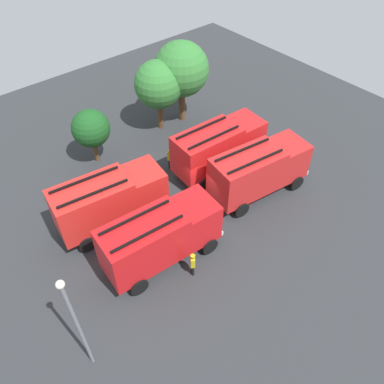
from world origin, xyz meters
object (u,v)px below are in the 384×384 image
(traffic_cone_1, at_px, (167,220))
(lamppost, at_px, (76,321))
(tree_1, at_px, (158,85))
(traffic_cone_0, at_px, (100,193))
(firefighter_0, at_px, (170,158))
(firefighter_1, at_px, (193,263))
(firefighter_2, at_px, (264,132))
(tree_2, at_px, (181,69))
(tree_0, at_px, (91,129))
(fire_truck_0, at_px, (160,236))
(fire_truck_2, at_px, (110,199))
(fire_truck_1, at_px, (259,169))
(fire_truck_3, at_px, (219,146))

(traffic_cone_1, distance_m, lamppost, 10.28)
(tree_1, distance_m, traffic_cone_0, 9.97)
(firefighter_0, distance_m, firefighter_1, 9.53)
(firefighter_0, height_order, lamppost, lamppost)
(firefighter_1, bearing_deg, traffic_cone_1, 108.85)
(firefighter_2, distance_m, tree_2, 8.30)
(tree_1, relative_size, traffic_cone_1, 8.58)
(firefighter_2, relative_size, lamppost, 0.24)
(tree_0, distance_m, tree_1, 6.53)
(fire_truck_0, xyz_separation_m, lamppost, (-6.34, -2.72, 1.98))
(firefighter_1, height_order, tree_2, tree_2)
(tree_2, bearing_deg, fire_truck_2, -149.73)
(firefighter_2, distance_m, traffic_cone_1, 11.60)
(tree_2, bearing_deg, firefighter_0, -136.66)
(traffic_cone_0, xyz_separation_m, lamppost, (-6.25, -9.71, 3.78))
(fire_truck_1, relative_size, firefighter_2, 4.30)
(tree_1, xyz_separation_m, lamppost, (-14.60, -13.76, 0.12))
(firefighter_0, relative_size, tree_1, 0.29)
(traffic_cone_0, height_order, lamppost, lamppost)
(firefighter_2, xyz_separation_m, lamppost, (-19.70, -6.72, 3.15))
(firefighter_0, relative_size, traffic_cone_1, 2.50)
(fire_truck_1, relative_size, firefighter_0, 4.30)
(tree_1, bearing_deg, fire_truck_3, -90.18)
(tree_0, xyz_separation_m, traffic_cone_1, (0.12, -8.69, -2.59))
(firefighter_1, distance_m, tree_0, 12.92)
(fire_truck_2, bearing_deg, firefighter_2, 6.43)
(fire_truck_2, xyz_separation_m, firefighter_2, (14.00, -0.37, -1.18))
(fire_truck_2, xyz_separation_m, traffic_cone_0, (0.55, 2.62, -1.80))
(tree_0, bearing_deg, tree_1, 2.80)
(fire_truck_1, height_order, tree_1, tree_1)
(firefighter_1, distance_m, tree_2, 16.53)
(fire_truck_3, bearing_deg, lamppost, -151.91)
(tree_2, height_order, lamppost, lamppost)
(fire_truck_1, distance_m, traffic_cone_1, 7.09)
(tree_0, relative_size, traffic_cone_0, 6.26)
(traffic_cone_0, bearing_deg, fire_truck_1, -37.67)
(lamppost, bearing_deg, traffic_cone_0, 57.24)
(tree_0, relative_size, tree_2, 0.63)
(fire_truck_2, height_order, lamppost, lamppost)
(fire_truck_3, height_order, firefighter_1, fire_truck_3)
(lamppost, bearing_deg, tree_2, 38.95)
(fire_truck_2, bearing_deg, fire_truck_1, -15.87)
(fire_truck_2, relative_size, tree_1, 1.25)
(tree_0, height_order, traffic_cone_0, tree_0)
(firefighter_0, relative_size, lamppost, 0.24)
(fire_truck_0, height_order, fire_truck_1, same)
(fire_truck_0, height_order, firefighter_0, fire_truck_0)
(lamppost, bearing_deg, firefighter_1, 5.80)
(fire_truck_0, bearing_deg, firefighter_0, 53.46)
(fire_truck_0, height_order, tree_1, tree_1)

